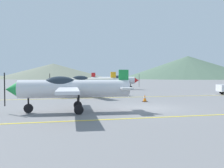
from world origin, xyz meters
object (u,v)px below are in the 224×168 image
Objects in this scene: airplane_near at (70,88)px; airplane_mid at (85,82)px; airplane_far at (115,80)px; traffic_cone_front at (145,98)px.

airplane_mid is (2.20, 10.37, 0.00)m from airplane_near.
airplane_mid is 1.00× the size of airplane_far.
airplane_mid is 7.50m from traffic_cone_front.
traffic_cone_front is (3.98, -6.27, -1.10)m from airplane_mid.
traffic_cone_front is (-1.69, -16.74, -1.10)m from airplane_far.
airplane_far is at bearing 84.25° from traffic_cone_front.
airplane_near is 1.00× the size of airplane_far.
airplane_mid is 13.91× the size of traffic_cone_front.
traffic_cone_front is at bearing 33.62° from airplane_near.
airplane_mid is at bearing 122.41° from traffic_cone_front.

